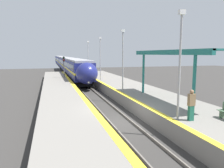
{
  "coord_description": "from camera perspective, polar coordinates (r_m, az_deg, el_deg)",
  "views": [
    {
      "loc": [
        -4.48,
        -13.49,
        4.6
      ],
      "look_at": [
        0.57,
        4.01,
        2.09
      ],
      "focal_mm": 35.0,
      "sensor_mm": 36.0,
      "label": 1
    }
  ],
  "objects": [
    {
      "name": "ground_plane",
      "position": [
        14.93,
        2.19,
        -10.09
      ],
      "size": [
        120.0,
        120.0,
        0.0
      ],
      "primitive_type": "plane",
      "color": "#383533"
    },
    {
      "name": "rail_left",
      "position": [
        14.71,
        -0.52,
        -10.06
      ],
      "size": [
        0.08,
        90.0,
        0.15
      ],
      "primitive_type": "cube",
      "color": "slate",
      "rests_on": "ground_plane"
    },
    {
      "name": "rail_right",
      "position": [
        15.14,
        4.81,
        -9.56
      ],
      "size": [
        0.08,
        90.0,
        0.15
      ],
      "primitive_type": "cube",
      "color": "slate",
      "rests_on": "ground_plane"
    },
    {
      "name": "train",
      "position": [
        69.31,
        -12.45,
        5.63
      ],
      "size": [
        2.85,
        87.78,
        3.75
      ],
      "color": "black",
      "rests_on": "ground_plane"
    },
    {
      "name": "platform_right",
      "position": [
        16.49,
        15.92,
        -6.78
      ],
      "size": [
        4.91,
        64.0,
        1.05
      ],
      "color": "gray",
      "rests_on": "ground_plane"
    },
    {
      "name": "platform_left",
      "position": [
        14.13,
        -11.37,
        -9.09
      ],
      "size": [
        3.62,
        64.0,
        1.05
      ],
      "color": "gray",
      "rests_on": "ground_plane"
    },
    {
      "name": "person_waiting",
      "position": [
        12.43,
        20.0,
        -5.1
      ],
      "size": [
        0.36,
        0.22,
        1.69
      ],
      "color": "#1E604C",
      "rests_on": "platform_right"
    },
    {
      "name": "railway_signal",
      "position": [
        33.91,
        -12.43,
        4.26
      ],
      "size": [
        0.28,
        0.28,
        4.22
      ],
      "color": "#59595E",
      "rests_on": "ground_plane"
    },
    {
      "name": "lamppost_near",
      "position": [
        12.21,
        17.35,
        6.31
      ],
      "size": [
        0.36,
        0.2,
        5.82
      ],
      "color": "#9E9EA3",
      "rests_on": "platform_right"
    },
    {
      "name": "lamppost_mid",
      "position": [
        20.69,
        2.84,
        7.13
      ],
      "size": [
        0.36,
        0.2,
        5.82
      ],
      "color": "#9E9EA3",
      "rests_on": "platform_right"
    },
    {
      "name": "lamppost_far",
      "position": [
        29.72,
        -3.08,
        7.34
      ],
      "size": [
        0.36,
        0.2,
        5.82
      ],
      "color": "#9E9EA3",
      "rests_on": "platform_right"
    },
    {
      "name": "lamppost_farthest",
      "position": [
        38.91,
        -6.23,
        7.42
      ],
      "size": [
        0.36,
        0.2,
        5.82
      ],
      "color": "#9E9EA3",
      "rests_on": "platform_right"
    },
    {
      "name": "station_canopy",
      "position": [
        17.22,
        15.14,
        7.67
      ],
      "size": [
        2.02,
        10.33,
        3.86
      ],
      "color": "#1E6B66",
      "rests_on": "platform_right"
    }
  ]
}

